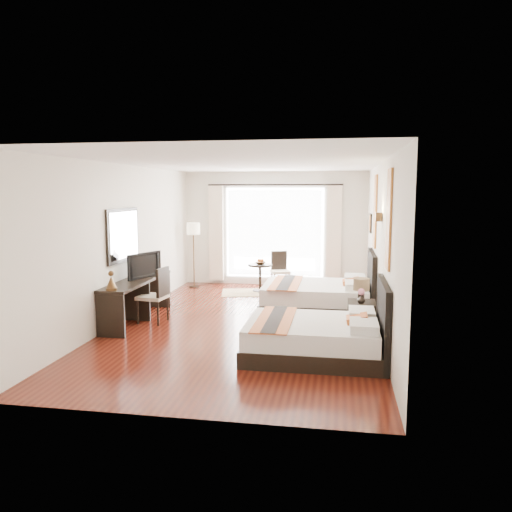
% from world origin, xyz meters
% --- Properties ---
extents(floor, '(4.50, 7.50, 0.01)m').
position_xyz_m(floor, '(0.00, 0.00, -0.01)').
color(floor, '#3D110B').
rests_on(floor, ground).
extents(ceiling, '(4.50, 7.50, 0.02)m').
position_xyz_m(ceiling, '(0.00, 0.00, 2.79)').
color(ceiling, white).
rests_on(ceiling, wall_headboard).
extents(wall_headboard, '(0.01, 7.50, 2.80)m').
position_xyz_m(wall_headboard, '(2.25, 0.00, 1.40)').
color(wall_headboard, silver).
rests_on(wall_headboard, floor).
extents(wall_desk, '(0.01, 7.50, 2.80)m').
position_xyz_m(wall_desk, '(-2.25, 0.00, 1.40)').
color(wall_desk, silver).
rests_on(wall_desk, floor).
extents(wall_window, '(4.50, 0.01, 2.80)m').
position_xyz_m(wall_window, '(0.00, 3.75, 1.40)').
color(wall_window, silver).
rests_on(wall_window, floor).
extents(wall_entry, '(4.50, 0.01, 2.80)m').
position_xyz_m(wall_entry, '(0.00, -3.75, 1.40)').
color(wall_entry, silver).
rests_on(wall_entry, floor).
extents(window_glass, '(2.40, 0.02, 2.20)m').
position_xyz_m(window_glass, '(0.00, 3.73, 1.30)').
color(window_glass, white).
rests_on(window_glass, wall_window).
extents(sheer_curtain, '(2.30, 0.02, 2.10)m').
position_xyz_m(sheer_curtain, '(0.00, 3.67, 1.30)').
color(sheer_curtain, white).
rests_on(sheer_curtain, wall_window).
extents(drape_left, '(0.35, 0.14, 2.35)m').
position_xyz_m(drape_left, '(-1.45, 3.63, 1.28)').
color(drape_left, beige).
rests_on(drape_left, floor).
extents(drape_right, '(0.35, 0.14, 2.35)m').
position_xyz_m(drape_right, '(1.45, 3.63, 1.28)').
color(drape_right, beige).
rests_on(drape_right, floor).
extents(art_panel_near, '(0.03, 0.50, 1.35)m').
position_xyz_m(art_panel_near, '(2.23, -1.55, 1.95)').
color(art_panel_near, maroon).
rests_on(art_panel_near, wall_headboard).
extents(art_panel_far, '(0.03, 0.50, 1.35)m').
position_xyz_m(art_panel_far, '(2.23, 1.10, 1.95)').
color(art_panel_far, maroon).
rests_on(art_panel_far, wall_headboard).
extents(wall_sconce, '(0.10, 0.14, 0.14)m').
position_xyz_m(wall_sconce, '(2.19, -0.32, 1.92)').
color(wall_sconce, '#452F18').
rests_on(wall_sconce, wall_headboard).
extents(mirror_frame, '(0.04, 1.25, 0.95)m').
position_xyz_m(mirror_frame, '(-2.22, -0.11, 1.55)').
color(mirror_frame, black).
rests_on(mirror_frame, wall_desk).
extents(mirror_glass, '(0.01, 1.12, 0.82)m').
position_xyz_m(mirror_glass, '(-2.19, -0.11, 1.55)').
color(mirror_glass, white).
rests_on(mirror_glass, mirror_frame).
extents(bed_near, '(1.95, 1.52, 1.10)m').
position_xyz_m(bed_near, '(1.33, -1.55, 0.29)').
color(bed_near, black).
rests_on(bed_near, floor).
extents(bed_far, '(2.11, 1.64, 1.19)m').
position_xyz_m(bed_far, '(1.25, 1.10, 0.31)').
color(bed_far, black).
rests_on(bed_far, floor).
extents(nightstand, '(0.45, 0.56, 0.54)m').
position_xyz_m(nightstand, '(1.97, -0.32, 0.27)').
color(nightstand, black).
rests_on(nightstand, floor).
extents(table_lamp, '(0.26, 0.26, 0.41)m').
position_xyz_m(table_lamp, '(1.95, -0.26, 0.78)').
color(table_lamp, black).
rests_on(table_lamp, nightstand).
extents(vase, '(0.14, 0.14, 0.13)m').
position_xyz_m(vase, '(1.95, -0.43, 0.57)').
color(vase, black).
rests_on(vase, nightstand).
extents(console_desk, '(0.50, 2.20, 0.76)m').
position_xyz_m(console_desk, '(-1.99, -0.11, 0.38)').
color(console_desk, black).
rests_on(console_desk, floor).
extents(television, '(0.41, 0.79, 0.47)m').
position_xyz_m(television, '(-1.97, 0.07, 0.99)').
color(television, black).
rests_on(television, console_desk).
extents(bronze_figurine, '(0.18, 0.18, 0.28)m').
position_xyz_m(bronze_figurine, '(-1.99, -1.11, 0.89)').
color(bronze_figurine, '#452F18').
rests_on(bronze_figurine, console_desk).
extents(desk_chair, '(0.50, 0.50, 0.99)m').
position_xyz_m(desk_chair, '(-1.65, -0.18, 0.30)').
color(desk_chair, '#BEAA92').
rests_on(desk_chair, floor).
extents(floor_lamp, '(0.32, 0.32, 1.57)m').
position_xyz_m(floor_lamp, '(-1.89, 3.11, 1.33)').
color(floor_lamp, black).
rests_on(floor_lamp, floor).
extents(side_table, '(0.56, 0.56, 0.65)m').
position_xyz_m(side_table, '(-0.22, 2.84, 0.32)').
color(side_table, black).
rests_on(side_table, floor).
extents(fruit_bowl, '(0.30, 0.30, 0.06)m').
position_xyz_m(fruit_bowl, '(-0.20, 2.82, 0.67)').
color(fruit_bowl, '#432518').
rests_on(fruit_bowl, side_table).
extents(window_chair, '(0.53, 0.53, 0.89)m').
position_xyz_m(window_chair, '(0.20, 3.27, 0.27)').
color(window_chair, '#BEAA92').
rests_on(window_chair, floor).
extents(jute_rug, '(1.49, 1.15, 0.01)m').
position_xyz_m(jute_rug, '(-0.39, 2.65, 0.01)').
color(jute_rug, tan).
rests_on(jute_rug, floor).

